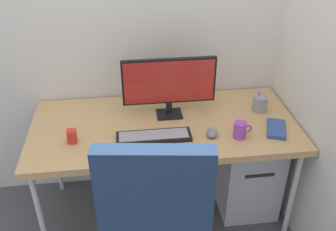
# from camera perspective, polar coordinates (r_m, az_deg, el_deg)

# --- Properties ---
(ground_plane) EXTENTS (8.00, 8.00, 0.00)m
(ground_plane) POSITION_cam_1_polar(r_m,az_deg,el_deg) (2.70, -0.46, -14.00)
(ground_plane) COLOR #4C4C51
(desk) EXTENTS (1.57, 0.73, 0.71)m
(desk) POSITION_cam_1_polar(r_m,az_deg,el_deg) (2.27, -0.53, -2.06)
(desk) COLOR tan
(desk) RESTS_ON ground_plane
(filing_cabinet) EXTENTS (0.37, 0.50, 0.61)m
(filing_cabinet) POSITION_cam_1_polar(r_m,az_deg,el_deg) (2.63, 11.58, -7.36)
(filing_cabinet) COLOR silver
(filing_cabinet) RESTS_ON ground_plane
(monitor) EXTENTS (0.55, 0.12, 0.37)m
(monitor) POSITION_cam_1_polar(r_m,az_deg,el_deg) (2.23, 0.17, 4.88)
(monitor) COLOR black
(monitor) RESTS_ON desk
(keyboard) EXTENTS (0.42, 0.12, 0.03)m
(keyboard) POSITION_cam_1_polar(r_m,az_deg,el_deg) (2.11, -2.15, -3.17)
(keyboard) COLOR black
(keyboard) RESTS_ON desk
(mouse) EXTENTS (0.09, 0.10, 0.04)m
(mouse) POSITION_cam_1_polar(r_m,az_deg,el_deg) (2.14, 6.65, -2.58)
(mouse) COLOR slate
(mouse) RESTS_ON desk
(pen_holder) EXTENTS (0.09, 0.09, 0.16)m
(pen_holder) POSITION_cam_1_polar(r_m,az_deg,el_deg) (2.42, 13.68, 1.80)
(pen_holder) COLOR gray
(pen_holder) RESTS_ON desk
(notebook) EXTENTS (0.16, 0.21, 0.02)m
(notebook) POSITION_cam_1_polar(r_m,az_deg,el_deg) (2.26, 15.99, -1.94)
(notebook) COLOR #334C8C
(notebook) RESTS_ON desk
(coffee_mug) EXTENTS (0.11, 0.07, 0.10)m
(coffee_mug) POSITION_cam_1_polar(r_m,az_deg,el_deg) (2.14, 10.81, -2.15)
(coffee_mug) COLOR purple
(coffee_mug) RESTS_ON desk
(desk_clamp_accessory) EXTENTS (0.05, 0.05, 0.08)m
(desk_clamp_accessory) POSITION_cam_1_polar(r_m,az_deg,el_deg) (2.13, -14.27, -3.04)
(desk_clamp_accessory) COLOR red
(desk_clamp_accessory) RESTS_ON desk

